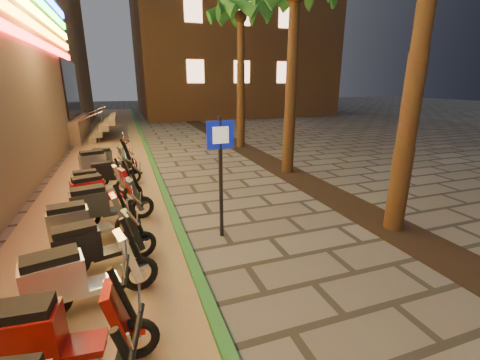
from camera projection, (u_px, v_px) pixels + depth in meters
name	position (u px, v px, depth m)	size (l,w,h in m)	color
ground	(292.00, 332.00, 4.16)	(120.00, 120.00, 0.00)	#474442
parking_strip	(107.00, 167.00, 12.34)	(3.40, 60.00, 0.01)	#8C7251
green_curb	(152.00, 162.00, 12.87)	(0.18, 60.00, 0.10)	#26662C
planting_strip	(318.00, 188.00, 9.82)	(1.20, 40.00, 0.02)	black
palm_d	(241.00, 17.00, 14.41)	(2.97, 3.02, 7.16)	#472D19
pedestrian_sign	(221.00, 162.00, 6.31)	(0.55, 0.10, 2.49)	black
scooter_4	(52.00, 334.00, 3.40)	(1.75, 0.62, 1.23)	black
scooter_5	(77.00, 276.00, 4.41)	(1.79, 0.85, 1.26)	black
scooter_6	(94.00, 244.00, 5.35)	(1.68, 0.83, 1.18)	black
scooter_7	(84.00, 222.00, 6.21)	(1.70, 0.73, 1.19)	black
scooter_8	(103.00, 203.00, 7.08)	(1.78, 0.80, 1.25)	black
scooter_9	(100.00, 190.00, 8.01)	(1.70, 0.91, 1.21)	black
scooter_10	(96.00, 182.00, 8.83)	(1.55, 0.70, 1.09)	black
scooter_11	(110.00, 173.00, 9.87)	(1.47, 0.68, 1.04)	black
scooter_12	(102.00, 163.00, 10.63)	(1.83, 0.92, 1.29)	black
scooter_13	(109.00, 158.00, 11.64)	(1.55, 0.69, 1.09)	black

